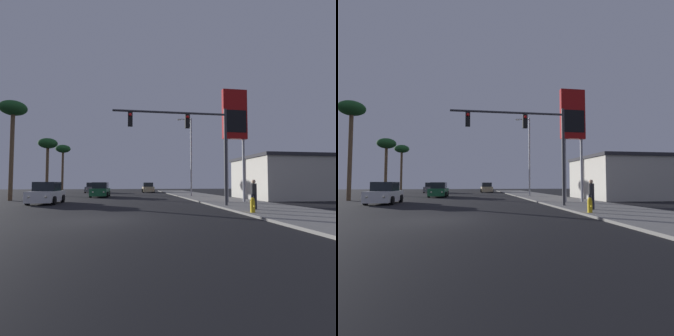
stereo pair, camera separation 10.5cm
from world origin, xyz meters
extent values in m
plane|color=black|center=(0.00, 0.00, 0.00)|extent=(120.00, 120.00, 0.00)
cube|color=gray|center=(9.50, 10.00, 0.06)|extent=(5.00, 60.00, 0.12)
cube|color=beige|center=(18.00, 13.04, 2.00)|extent=(10.00, 8.00, 4.00)
cube|color=#2D2D33|center=(18.00, 13.04, 4.15)|extent=(10.30, 8.30, 0.30)
cube|color=slate|center=(-4.71, 33.49, 0.58)|extent=(1.83, 4.21, 0.80)
cube|color=black|center=(-4.71, 33.64, 1.33)|extent=(1.61, 2.01, 0.70)
cylinder|color=black|center=(-5.61, 32.19, 0.32)|extent=(0.24, 0.64, 0.64)
cylinder|color=black|center=(-3.81, 32.19, 0.32)|extent=(0.24, 0.64, 0.64)
cylinder|color=black|center=(-5.61, 34.79, 0.32)|extent=(0.24, 0.64, 0.64)
cylinder|color=black|center=(-3.81, 34.79, 0.32)|extent=(0.24, 0.64, 0.64)
sphere|color=#F2EACC|center=(-5.27, 31.37, 0.63)|extent=(0.18, 0.18, 0.18)
sphere|color=#F2EACC|center=(-4.15, 31.37, 0.63)|extent=(0.18, 0.18, 0.18)
cube|color=silver|center=(-5.01, 9.82, 0.58)|extent=(1.83, 4.21, 0.80)
cube|color=black|center=(-5.01, 9.97, 1.33)|extent=(1.62, 2.01, 0.70)
cylinder|color=black|center=(-5.91, 8.52, 0.32)|extent=(0.24, 0.64, 0.64)
cylinder|color=black|center=(-4.11, 8.52, 0.32)|extent=(0.24, 0.64, 0.64)
cylinder|color=black|center=(-5.91, 11.12, 0.32)|extent=(0.24, 0.64, 0.64)
cylinder|color=black|center=(-4.11, 11.12, 0.32)|extent=(0.24, 0.64, 0.64)
sphere|color=#F2EACC|center=(-5.57, 7.70, 0.63)|extent=(0.18, 0.18, 0.18)
sphere|color=#F2EACC|center=(-4.46, 7.70, 0.63)|extent=(0.18, 0.18, 0.18)
cube|color=#195933|center=(-1.92, 19.19, 0.58)|extent=(1.94, 4.26, 0.80)
cube|color=black|center=(-1.92, 19.34, 1.33)|extent=(1.67, 2.05, 0.70)
cylinder|color=black|center=(-2.82, 17.89, 0.32)|extent=(0.24, 0.64, 0.64)
cylinder|color=black|center=(-1.02, 17.89, 0.32)|extent=(0.24, 0.64, 0.64)
cylinder|color=black|center=(-2.82, 20.49, 0.32)|extent=(0.24, 0.64, 0.64)
cylinder|color=black|center=(-1.02, 20.49, 0.32)|extent=(0.24, 0.64, 0.64)
sphere|color=#F2EACC|center=(-2.48, 17.07, 0.63)|extent=(0.18, 0.18, 0.18)
sphere|color=#F2EACC|center=(-1.36, 17.07, 0.63)|extent=(0.18, 0.18, 0.18)
cube|color=tan|center=(4.58, 33.09, 0.58)|extent=(1.82, 4.21, 0.80)
cube|color=black|center=(4.58, 33.24, 1.33)|extent=(1.61, 2.01, 0.70)
cylinder|color=black|center=(3.68, 31.78, 0.32)|extent=(0.24, 0.64, 0.64)
cylinder|color=black|center=(5.48, 31.78, 0.32)|extent=(0.24, 0.64, 0.64)
cylinder|color=black|center=(3.68, 34.39, 0.32)|extent=(0.24, 0.64, 0.64)
cylinder|color=black|center=(5.48, 34.39, 0.32)|extent=(0.24, 0.64, 0.64)
sphere|color=#F2EACC|center=(4.03, 30.97, 0.63)|extent=(0.18, 0.18, 0.18)
sphere|color=#F2EACC|center=(5.14, 30.97, 0.63)|extent=(0.18, 0.18, 0.18)
cylinder|color=#38383D|center=(7.70, 5.00, 3.37)|extent=(0.20, 0.20, 6.50)
cylinder|color=#38383D|center=(3.96, 5.00, 6.22)|extent=(7.48, 0.14, 0.14)
cube|color=black|center=(5.08, 5.00, 5.67)|extent=(0.30, 0.24, 0.90)
sphere|color=red|center=(5.08, 4.86, 5.94)|extent=(0.20, 0.20, 0.20)
cube|color=black|center=(1.34, 5.00, 5.67)|extent=(0.30, 0.24, 0.90)
sphere|color=red|center=(1.34, 4.86, 5.94)|extent=(0.20, 0.20, 0.20)
cylinder|color=#99999E|center=(8.40, 17.59, 4.62)|extent=(0.18, 0.18, 9.00)
cylinder|color=#99999E|center=(7.70, 17.59, 8.97)|extent=(1.40, 0.10, 0.10)
ellipsoid|color=silver|center=(7.00, 17.59, 8.92)|extent=(0.50, 0.24, 0.20)
cylinder|color=#99999E|center=(8.97, 8.02, 2.62)|extent=(0.20, 0.20, 5.00)
cylinder|color=#99999E|center=(10.37, 8.02, 2.62)|extent=(0.20, 0.20, 5.00)
cube|color=#990C0C|center=(9.67, 8.02, 7.12)|extent=(2.00, 0.40, 4.00)
cube|color=black|center=(9.67, 7.81, 6.52)|extent=(1.80, 0.03, 1.80)
cylinder|color=gold|center=(7.42, 0.69, 0.42)|extent=(0.24, 0.24, 0.60)
sphere|color=gold|center=(7.42, 0.69, 0.78)|extent=(0.20, 0.20, 0.20)
cylinder|color=gold|center=(7.42, 0.52, 0.45)|extent=(0.08, 0.10, 0.08)
cylinder|color=#23232D|center=(8.16, 2.18, 0.54)|extent=(0.16, 0.16, 0.85)
cylinder|color=#23232D|center=(8.34, 2.18, 0.54)|extent=(0.16, 0.16, 0.85)
cylinder|color=#262628|center=(8.25, 2.18, 1.27)|extent=(0.32, 0.32, 0.60)
sphere|color=tan|center=(8.25, 2.18, 1.68)|extent=(0.22, 0.22, 0.22)
cylinder|color=brown|center=(-9.63, 34.00, 3.43)|extent=(0.36, 0.36, 6.86)
ellipsoid|color=#1E5123|center=(-9.63, 34.00, 7.34)|extent=(2.40, 2.40, 1.32)
cylinder|color=brown|center=(-9.14, 24.00, 3.14)|extent=(0.36, 0.36, 6.28)
ellipsoid|color=#1E5123|center=(-9.14, 24.00, 6.76)|extent=(2.40, 2.40, 1.32)
cylinder|color=brown|center=(-9.35, 14.00, 4.03)|extent=(0.36, 0.36, 8.05)
ellipsoid|color=#1E5123|center=(-9.35, 14.00, 8.53)|extent=(2.40, 2.40, 1.32)
camera|label=1|loc=(1.25, -11.71, 1.59)|focal=28.00mm
camera|label=2|loc=(1.36, -11.73, 1.59)|focal=28.00mm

